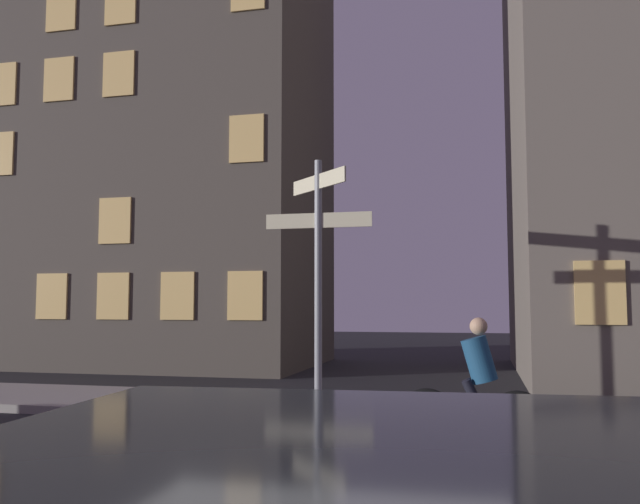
# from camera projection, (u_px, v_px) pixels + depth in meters

# --- Properties ---
(sidewalk_kerb) EXTENTS (40.00, 2.61, 0.14)m
(sidewalk_kerb) POSITION_uv_depth(u_px,v_px,m) (413.00, 411.00, 10.56)
(sidewalk_kerb) COLOR #9E9991
(sidewalk_kerb) RESTS_ON ground_plane
(signpost) EXTENTS (1.74, 1.14, 3.96)m
(signpost) POSITION_uv_depth(u_px,v_px,m) (318.00, 259.00, 10.54)
(signpost) COLOR gray
(signpost) RESTS_ON sidewalk_kerb
(cyclist) EXTENTS (1.82, 0.33, 1.61)m
(cyclist) POSITION_uv_depth(u_px,v_px,m) (476.00, 387.00, 8.20)
(cyclist) COLOR black
(cyclist) RESTS_ON ground_plane
(building_left_block) EXTENTS (8.97, 6.12, 14.71)m
(building_left_block) POSITION_uv_depth(u_px,v_px,m) (171.00, 123.00, 20.33)
(building_left_block) COLOR #4C443D
(building_left_block) RESTS_ON ground_plane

